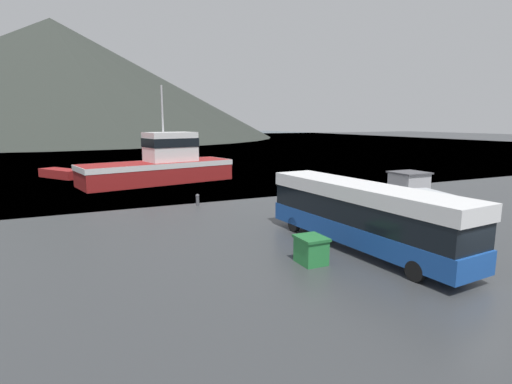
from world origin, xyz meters
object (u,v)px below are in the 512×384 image
object	(u,v)px
fishing_boat	(161,164)
small_boat	(61,173)
delivery_van	(425,212)
storage_bin	(311,250)
dock_kiosk	(408,188)
tour_bus	(361,213)

from	to	relation	value
fishing_boat	small_boat	world-z (taller)	fishing_boat
delivery_van	fishing_boat	size ratio (longest dim) A/B	0.37
storage_bin	dock_kiosk	xyz separation A→B (m)	(14.28, 8.16, 0.69)
tour_bus	storage_bin	bearing A→B (deg)	-171.77
delivery_van	fishing_boat	bearing A→B (deg)	123.26
delivery_van	dock_kiosk	bearing A→B (deg)	63.69
delivery_van	dock_kiosk	distance (m)	8.44
tour_bus	fishing_boat	bearing A→B (deg)	94.76
tour_bus	dock_kiosk	world-z (taller)	tour_bus
tour_bus	delivery_van	xyz separation A→B (m)	(5.43, 0.77, -0.61)
delivery_van	storage_bin	xyz separation A→B (m)	(-8.98, -1.60, -0.65)
dock_kiosk	small_boat	world-z (taller)	dock_kiosk
tour_bus	storage_bin	distance (m)	3.85
small_boat	storage_bin	bearing A→B (deg)	73.03
fishing_boat	small_boat	xyz separation A→B (m)	(-10.07, 8.62, -1.46)
tour_bus	dock_kiosk	distance (m)	13.01
delivery_van	storage_bin	distance (m)	9.14
delivery_van	fishing_boat	world-z (taller)	fishing_boat
storage_bin	small_boat	world-z (taller)	storage_bin
fishing_boat	storage_bin	distance (m)	28.64
tour_bus	small_boat	size ratio (longest dim) A/B	2.08
dock_kiosk	small_boat	size ratio (longest dim) A/B	0.43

